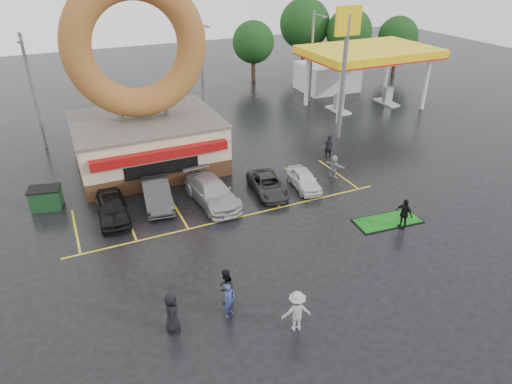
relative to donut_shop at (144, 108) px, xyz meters
name	(u,v)px	position (x,y,z in m)	size (l,w,h in m)	color
ground	(259,248)	(3.00, -12.97, -4.46)	(120.00, 120.00, 0.00)	black
donut_shop	(144,108)	(0.00, 0.00, 0.00)	(10.20, 8.70, 13.50)	#472B19
gas_station	(350,64)	(23.00, 7.97, -0.77)	(12.30, 13.65, 5.90)	silver
shell_sign	(346,49)	(16.00, -0.97, 2.91)	(2.20, 0.36, 10.60)	slate
streetlight_left	(33,90)	(-7.00, 6.95, 0.32)	(0.40, 2.21, 9.00)	slate
streetlight_mid	(202,69)	(7.00, 7.95, 0.32)	(0.40, 2.21, 9.00)	slate
streetlight_right	(312,55)	(19.00, 8.95, 0.32)	(0.40, 2.21, 9.00)	slate
tree_far_a	(349,32)	(29.00, 17.03, 0.72)	(5.60, 5.60, 8.00)	#332114
tree_far_b	(398,37)	(35.00, 15.03, 0.07)	(4.90, 4.90, 7.00)	#332114
tree_far_c	(305,24)	(25.00, 21.03, 1.37)	(6.30, 6.30, 9.00)	#332114
tree_far_d	(253,42)	(17.00, 19.03, 0.07)	(4.90, 4.90, 7.00)	#332114
car_black	(112,208)	(-3.76, -6.60, -3.72)	(1.76, 4.38, 1.49)	black
car_dgrey	(157,193)	(-0.92, -5.94, -3.69)	(1.64, 4.70, 1.55)	#2F3032
car_silver	(212,192)	(2.35, -7.21, -3.69)	(2.17, 5.33, 1.55)	#A4A4A9
car_grey	(268,185)	(6.14, -7.49, -3.87)	(1.96, 4.26, 1.18)	#2A2A2C
car_white	(304,179)	(8.70, -7.84, -3.84)	(1.47, 3.66, 1.25)	silver
person_blue	(229,300)	(-0.38, -17.10, -3.61)	(0.62, 0.41, 1.70)	navy
person_blackjkt	(226,287)	(-0.21, -16.22, -3.58)	(0.86, 0.67, 1.76)	black
person_hoodie	(297,311)	(1.90, -19.06, -3.48)	(1.28, 0.73, 1.98)	#9A9A9D
person_bystander	(172,312)	(-2.90, -16.88, -3.50)	(0.94, 0.61, 1.93)	black
person_cameraman	(404,214)	(11.46, -14.56, -3.53)	(1.09, 0.45, 1.86)	black
person_walker_near	(334,167)	(11.38, -7.35, -3.62)	(1.56, 0.50, 1.69)	gray
person_walker_far	(328,146)	(12.89, -4.24, -3.54)	(0.67, 0.44, 1.85)	black
dumpster	(46,199)	(-7.33, -3.53, -3.81)	(1.80, 1.20, 1.30)	#1A4522
putting_green	(388,221)	(11.12, -13.71, -4.43)	(4.21, 2.12, 0.51)	black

